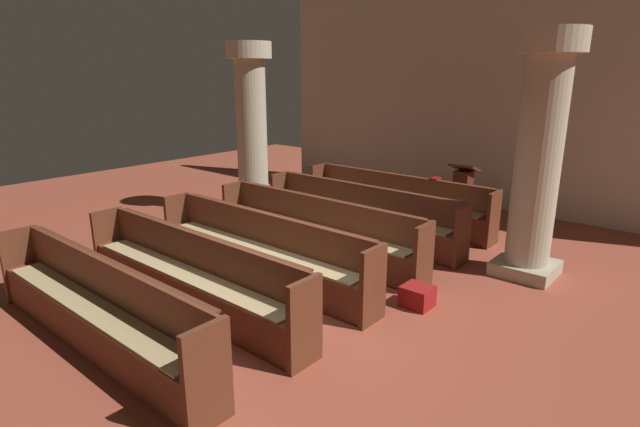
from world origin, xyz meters
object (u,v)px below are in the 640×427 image
pillar_far_side (251,127)px  kneeler_box_red (417,296)px  pew_row_2 (315,227)px  pew_row_5 (96,305)px  pew_row_0 (396,199)px  pew_row_3 (260,247)px  pew_row_1 (360,212)px  lectern (462,198)px  hymn_book (435,179)px  pew_row_4 (190,272)px  pillar_aisle_side (539,153)px

pillar_far_side → kneeler_box_red: pillar_far_side is taller
pew_row_2 → pew_row_5: 3.32m
pew_row_0 → pew_row_3: same height
pew_row_1 → lectern: lectern is taller
hymn_book → pew_row_0: bearing=-163.9°
pew_row_3 → hymn_book: hymn_book is taller
pew_row_0 → lectern: lectern is taller
pew_row_0 → pew_row_2: same height
pew_row_3 → pew_row_5: size_ratio=1.00×
pew_row_2 → pillar_far_side: bearing=156.4°
pew_row_3 → pew_row_4: 1.11m
pew_row_0 → hymn_book: (0.65, 0.19, 0.43)m
pew_row_0 → hymn_book: 0.81m
pew_row_0 → pew_row_4: same height
pew_row_3 → kneeler_box_red: bearing=18.7°
pew_row_4 → pew_row_5: bearing=-90.0°
pillar_aisle_side → hymn_book: 2.33m
pew_row_2 → pillar_aisle_side: (2.61, 1.39, 1.20)m
pew_row_1 → lectern: bearing=67.9°
pew_row_2 → pillar_aisle_side: pillar_aisle_side is taller
pew_row_0 → pillar_far_side: 3.03m
pew_row_0 → pillar_aisle_side: (2.61, -0.83, 1.20)m
pew_row_3 → pew_row_5: (0.00, -2.22, 0.00)m
pew_row_1 → pillar_far_side: pillar_far_side is taller
pew_row_5 → pew_row_2: bearing=90.0°
pew_row_4 → pew_row_3: bearing=90.0°
pew_row_4 → hymn_book: 4.69m
pew_row_1 → pew_row_3: bearing=-90.0°
pew_row_5 → pillar_aisle_side: pillar_aisle_side is taller
pew_row_4 → pillar_aisle_side: bearing=54.1°
pew_row_0 → pew_row_1: 1.11m
hymn_book → pew_row_3: bearing=-100.6°
pew_row_4 → pillar_aisle_side: (2.61, 3.61, 1.20)m
pew_row_1 → pillar_aisle_side: size_ratio=1.14×
pew_row_0 → pillar_aisle_side: pillar_aisle_side is taller
pew_row_5 → pew_row_4: bearing=90.0°
pew_row_1 → pew_row_2: 1.11m
pillar_aisle_side → lectern: bearing=135.3°
pew_row_5 → pillar_aisle_side: (2.61, 4.72, 1.20)m
pew_row_0 → pew_row_3: 3.32m
lectern → hymn_book: size_ratio=5.15×
pew_row_2 → kneeler_box_red: size_ratio=10.60×
hymn_book → kneeler_box_red: bearing=-65.1°
pew_row_4 → pew_row_5: size_ratio=1.00×
pew_row_1 → kneeler_box_red: 2.53m
lectern → pew_row_5: bearing=-97.3°
lectern → pew_row_3: bearing=-101.0°
lectern → kneeler_box_red: bearing=-72.3°
pew_row_0 → kneeler_box_red: 3.33m
pew_row_0 → pew_row_3: (0.00, -3.32, 0.00)m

